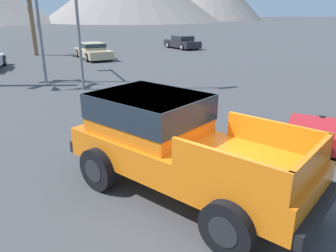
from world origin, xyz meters
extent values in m
plane|color=#424244|center=(0.00, 0.00, 0.00)|extent=(320.00, 320.00, 0.00)
cube|color=orange|center=(-0.40, 0.24, 0.80)|extent=(3.97, 5.09, 0.60)
cube|color=orange|center=(-0.87, 1.08, 1.50)|extent=(2.52, 2.68, 0.80)
cube|color=#1E2833|center=(-0.87, 1.08, 1.64)|extent=(2.57, 2.73, 0.51)
cube|color=orange|center=(-0.52, -1.37, 1.34)|extent=(1.01, 1.71, 0.48)
cube|color=orange|center=(1.03, -0.50, 1.34)|extent=(1.01, 1.71, 0.48)
cube|color=orange|center=(0.71, -1.73, 1.34)|extent=(1.59, 0.94, 0.48)
cube|color=black|center=(-1.60, 2.37, 0.62)|extent=(1.66, 1.03, 0.24)
cube|color=black|center=(0.80, -1.90, 0.62)|extent=(1.66, 1.03, 0.24)
cylinder|color=black|center=(-1.96, 1.07, 0.44)|extent=(0.69, 0.91, 0.88)
cylinder|color=#232326|center=(-1.96, 1.07, 0.44)|extent=(0.52, 0.58, 0.48)
cylinder|color=black|center=(-0.30, 2.00, 0.44)|extent=(0.69, 0.91, 0.88)
cylinder|color=#232326|center=(-0.30, 2.00, 0.44)|extent=(0.52, 0.58, 0.48)
cylinder|color=black|center=(-0.51, -1.53, 0.44)|extent=(0.69, 0.91, 0.88)
cylinder|color=#232326|center=(-0.51, -1.53, 0.44)|extent=(0.52, 0.58, 0.48)
cylinder|color=black|center=(1.16, -0.59, 0.44)|extent=(0.69, 0.91, 0.88)
cylinder|color=#232326|center=(1.16, -0.59, 0.44)|extent=(0.52, 0.58, 0.48)
cylinder|color=black|center=(3.17, 0.48, 0.32)|extent=(0.60, 0.62, 0.64)
cylinder|color=#9E9EA3|center=(3.17, 0.48, 0.32)|extent=(0.41, 0.42, 0.35)
cylinder|color=black|center=(4.44, 1.66, 0.32)|extent=(0.60, 0.62, 0.64)
cylinder|color=#9E9EA3|center=(4.44, 1.66, 0.32)|extent=(0.41, 0.42, 0.35)
cylinder|color=black|center=(-5.18, 19.33, 0.33)|extent=(0.28, 0.68, 0.66)
cylinder|color=#9E9EA3|center=(-5.18, 19.33, 0.33)|extent=(0.27, 0.38, 0.36)
cube|color=#232328|center=(10.00, 24.75, 0.47)|extent=(2.43, 4.29, 0.61)
cube|color=#232328|center=(10.02, 24.65, 0.99)|extent=(1.79, 1.95, 0.42)
cube|color=#1E2833|center=(10.02, 24.65, 1.04)|extent=(1.83, 1.99, 0.25)
cylinder|color=black|center=(8.96, 25.83, 0.30)|extent=(0.33, 0.63, 0.60)
cylinder|color=#9E9EA3|center=(8.96, 25.83, 0.30)|extent=(0.29, 0.37, 0.33)
cylinder|color=black|center=(10.58, 26.13, 0.30)|extent=(0.33, 0.63, 0.60)
cylinder|color=#9E9EA3|center=(10.58, 26.13, 0.30)|extent=(0.29, 0.37, 0.33)
cylinder|color=black|center=(9.43, 23.37, 0.30)|extent=(0.33, 0.63, 0.60)
cylinder|color=#9E9EA3|center=(9.43, 23.37, 0.30)|extent=(0.29, 0.37, 0.33)
cylinder|color=black|center=(11.04, 23.67, 0.30)|extent=(0.33, 0.63, 0.60)
cylinder|color=#9E9EA3|center=(11.04, 23.67, 0.30)|extent=(0.29, 0.37, 0.33)
cube|color=tan|center=(0.90, 20.61, 0.45)|extent=(2.34, 4.77, 0.56)
cube|color=tan|center=(0.88, 20.73, 0.95)|extent=(1.78, 2.11, 0.45)
cube|color=#1E2833|center=(0.88, 20.73, 1.01)|extent=(1.82, 2.15, 0.27)
cylinder|color=black|center=(1.92, 19.32, 0.30)|extent=(0.30, 0.63, 0.60)
cylinder|color=#9E9EA3|center=(1.92, 19.32, 0.30)|extent=(0.28, 0.36, 0.33)
cylinder|color=black|center=(0.25, 19.10, 0.30)|extent=(0.30, 0.63, 0.60)
cylinder|color=#9E9EA3|center=(0.25, 19.10, 0.30)|extent=(0.28, 0.36, 0.33)
cylinder|color=black|center=(1.55, 22.13, 0.30)|extent=(0.30, 0.63, 0.60)
cylinder|color=#9E9EA3|center=(1.55, 22.13, 0.30)|extent=(0.28, 0.36, 0.33)
cylinder|color=black|center=(-0.12, 21.91, 0.30)|extent=(0.30, 0.63, 0.60)
cylinder|color=#9E9EA3|center=(-0.12, 21.91, 0.30)|extent=(0.28, 0.36, 0.33)
cylinder|color=slate|center=(-2.73, 12.62, 2.78)|extent=(0.16, 0.16, 5.55)
cylinder|color=brown|center=(-3.19, 24.18, 2.67)|extent=(0.36, 0.91, 5.35)
camera|label=1|loc=(-2.78, -5.00, 3.46)|focal=35.00mm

